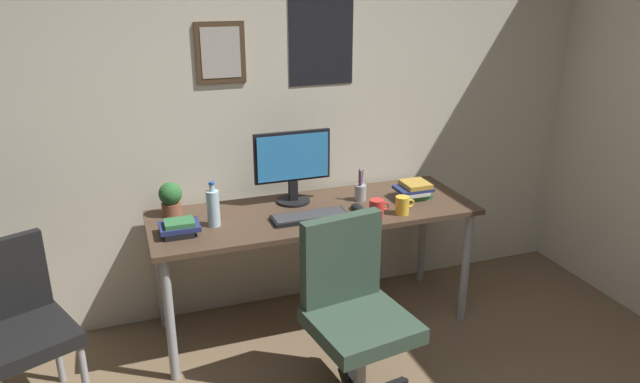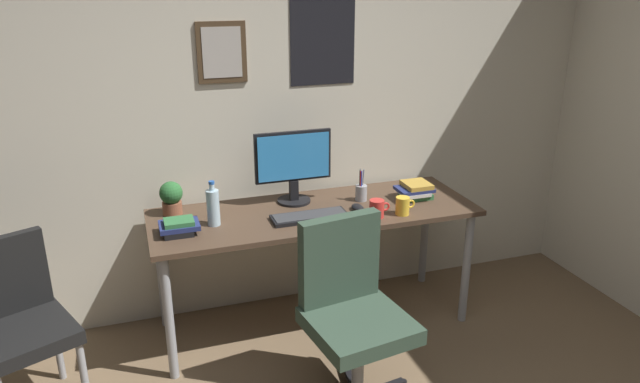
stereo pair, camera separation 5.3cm
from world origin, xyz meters
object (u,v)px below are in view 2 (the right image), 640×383
object	(u,v)px
water_bottle	(213,207)
coffee_mug_far	(403,206)
monitor	(293,164)
book_stack_left	(415,190)
book_stack_right	(179,227)
office_chair	(351,305)
potted_plant	(171,197)
side_chair	(18,318)
pen_cup	(361,192)
computer_mouse	(358,208)
coffee_mug_near	(377,208)
keyboard	(310,217)

from	to	relation	value
water_bottle	coffee_mug_far	bearing A→B (deg)	-10.27
monitor	book_stack_left	size ratio (longest dim) A/B	2.16
book_stack_left	book_stack_right	xyz separation A→B (m)	(-1.42, -0.08, -0.01)
book_stack_right	office_chair	bearing A→B (deg)	-39.61
potted_plant	book_stack_left	size ratio (longest dim) A/B	0.92
office_chair	side_chair	size ratio (longest dim) A/B	1.09
office_chair	pen_cup	distance (m)	0.89
water_bottle	book_stack_right	world-z (taller)	water_bottle
computer_mouse	potted_plant	size ratio (longest dim) A/B	0.56
coffee_mug_far	potted_plant	size ratio (longest dim) A/B	0.60
computer_mouse	side_chair	bearing A→B (deg)	-174.41
monitor	coffee_mug_near	size ratio (longest dim) A/B	3.77
side_chair	keyboard	distance (m)	1.54
water_bottle	book_stack_left	bearing A→B (deg)	0.91
water_bottle	book_stack_left	xyz separation A→B (m)	(1.23, 0.02, -0.05)
coffee_mug_near	pen_cup	bearing A→B (deg)	87.10
computer_mouse	water_bottle	size ratio (longest dim) A/B	0.44
coffee_mug_far	book_stack_right	bearing A→B (deg)	174.10
monitor	book_stack_left	distance (m)	0.76
keyboard	book_stack_right	world-z (taller)	book_stack_right
potted_plant	book_stack_right	world-z (taller)	potted_plant
side_chair	potted_plant	world-z (taller)	potted_plant
side_chair	book_stack_left	size ratio (longest dim) A/B	4.12
coffee_mug_far	potted_plant	xyz separation A→B (m)	(-1.24, 0.42, 0.05)
side_chair	computer_mouse	distance (m)	1.84
coffee_mug_near	potted_plant	size ratio (longest dim) A/B	0.63
coffee_mug_far	office_chair	bearing A→B (deg)	-135.95
coffee_mug_near	book_stack_right	bearing A→B (deg)	173.85
computer_mouse	book_stack_left	size ratio (longest dim) A/B	0.52
computer_mouse	coffee_mug_near	distance (m)	0.14
coffee_mug_near	pen_cup	distance (m)	0.27
coffee_mug_far	book_stack_left	distance (m)	0.28
side_chair	coffee_mug_far	bearing A→B (deg)	1.22
book_stack_left	book_stack_right	distance (m)	1.42
monitor	water_bottle	xyz separation A→B (m)	(-0.51, -0.20, -0.13)
office_chair	monitor	size ratio (longest dim) A/B	2.07
keyboard	computer_mouse	world-z (taller)	computer_mouse
keyboard	book_stack_left	distance (m)	0.72
computer_mouse	coffee_mug_near	bearing A→B (deg)	-61.05
monitor	coffee_mug_near	world-z (taller)	monitor
office_chair	potted_plant	bearing A→B (deg)	129.62
side_chair	keyboard	xyz separation A→B (m)	(1.51, 0.15, 0.26)
monitor	book_stack_right	world-z (taller)	monitor
office_chair	keyboard	xyz separation A→B (m)	(-0.02, 0.59, 0.24)
side_chair	book_stack_right	xyz separation A→B (m)	(0.79, 0.17, 0.29)
water_bottle	pen_cup	xyz separation A→B (m)	(0.90, 0.09, -0.05)
book_stack_left	coffee_mug_near	bearing A→B (deg)	-149.83
monitor	coffee_mug_far	distance (m)	0.69
coffee_mug_far	pen_cup	bearing A→B (deg)	116.67
office_chair	book_stack_right	world-z (taller)	office_chair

